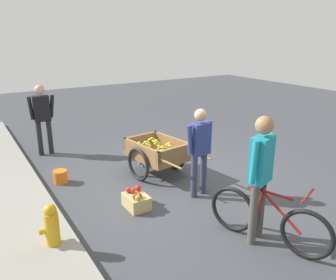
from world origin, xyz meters
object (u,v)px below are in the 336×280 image
at_px(cyclist_person, 261,168).
at_px(plastic_bucket, 60,177).
at_px(vendor_person, 200,146).
at_px(bicycle, 267,220).
at_px(bystander_person, 42,114).
at_px(apple_crate, 136,200).
at_px(fruit_cart, 157,153).
at_px(fire_hydrant, 52,229).

distance_m(cyclist_person, plastic_bucket, 3.74).
relative_size(vendor_person, bicycle, 0.95).
xyz_separation_m(bicycle, bystander_person, (5.07, 1.61, 0.59)).
distance_m(vendor_person, apple_crate, 1.35).
bearing_deg(vendor_person, plastic_bucket, 46.80).
xyz_separation_m(bicycle, apple_crate, (1.76, 1.01, -0.22)).
xyz_separation_m(bicycle, plastic_bucket, (3.35, 1.77, -0.23)).
bearing_deg(fruit_cart, plastic_bucket, 70.42).
relative_size(vendor_person, bystander_person, 0.95).
bearing_deg(cyclist_person, bicycle, -160.09).
bearing_deg(vendor_person, apple_crate, 81.84).
height_order(fire_hydrant, plastic_bucket, fire_hydrant).
xyz_separation_m(vendor_person, bystander_person, (3.47, 1.71, 0.06)).
bearing_deg(fruit_cart, apple_crate, 135.83).
height_order(cyclist_person, fire_hydrant, cyclist_person).
xyz_separation_m(plastic_bucket, apple_crate, (-1.59, -0.76, 0.01)).
relative_size(cyclist_person, apple_crate, 3.87).
xyz_separation_m(cyclist_person, plastic_bucket, (3.20, 1.71, -0.91)).
bearing_deg(plastic_bucket, bicycle, -152.18).
relative_size(vendor_person, cyclist_person, 0.88).
height_order(fruit_cart, apple_crate, fruit_cart).
xyz_separation_m(vendor_person, bicycle, (-1.60, 0.09, -0.54)).
distance_m(vendor_person, fire_hydrant, 2.59).
bearing_deg(fire_hydrant, cyclist_person, -116.01).
distance_m(fruit_cart, bicycle, 2.74).
xyz_separation_m(cyclist_person, fire_hydrant, (1.15, 2.36, -0.70)).
relative_size(plastic_bucket, bystander_person, 0.16).
distance_m(bicycle, cyclist_person, 0.70).
xyz_separation_m(fruit_cart, fire_hydrant, (-1.44, 2.36, -0.11)).
bearing_deg(plastic_bucket, fruit_cart, -109.58).
bearing_deg(apple_crate, plastic_bucket, 25.44).
xyz_separation_m(plastic_bucket, bystander_person, (1.73, -0.15, 0.83)).
bearing_deg(plastic_bucket, cyclist_person, -151.85).
distance_m(bicycle, fire_hydrant, 2.74).
bearing_deg(fire_hydrant, plastic_bucket, -17.54).
bearing_deg(fruit_cart, fire_hydrant, 121.48).
bearing_deg(bicycle, bystander_person, 17.64).
relative_size(vendor_person, apple_crate, 3.42).
bearing_deg(plastic_bucket, bystander_person, -5.02).
relative_size(fruit_cart, vendor_person, 1.15).
distance_m(fire_hydrant, apple_crate, 1.49).
bearing_deg(vendor_person, fire_hydrant, 96.91).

